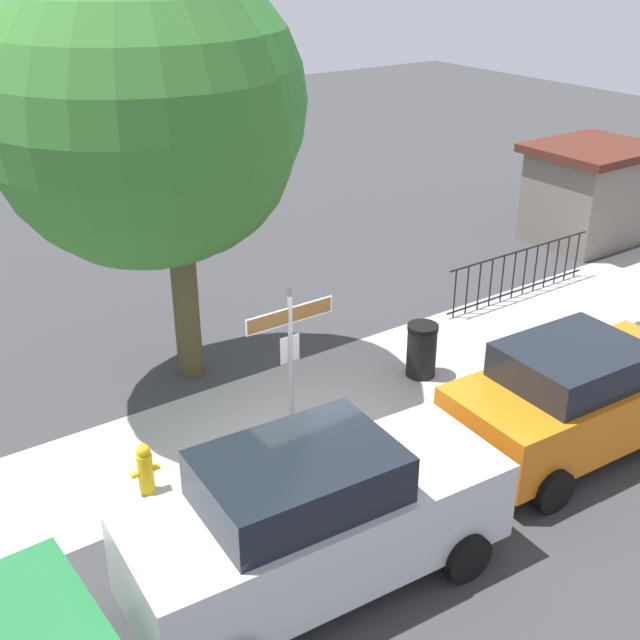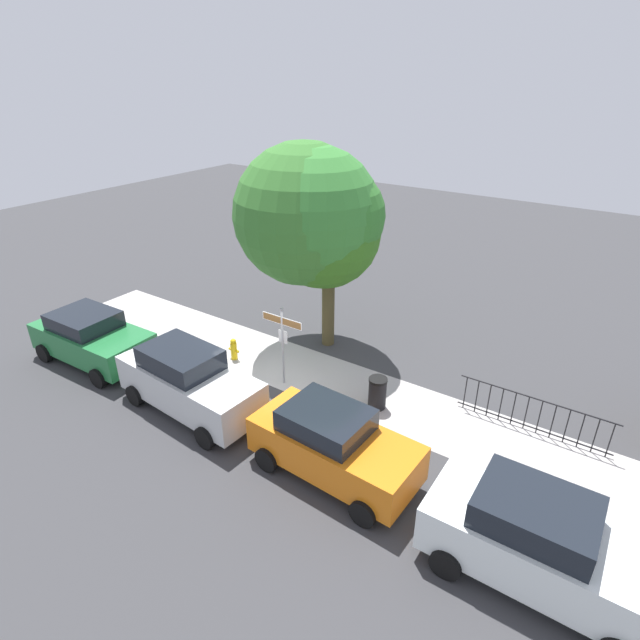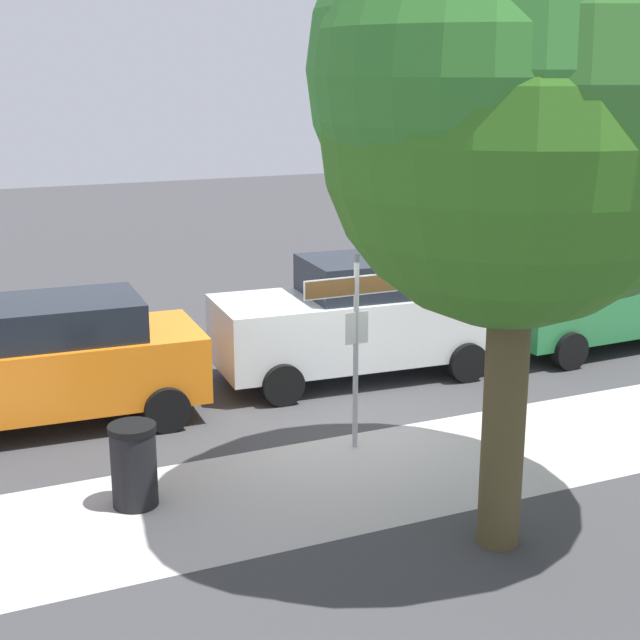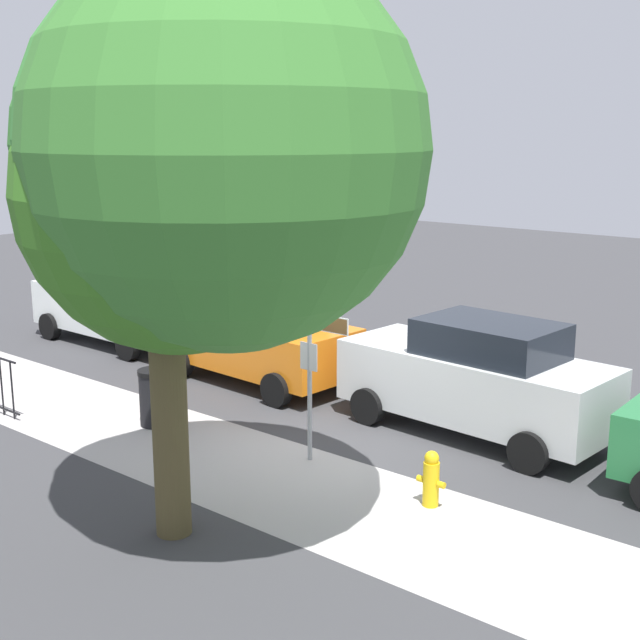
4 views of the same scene
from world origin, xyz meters
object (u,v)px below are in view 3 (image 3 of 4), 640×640
(car_silver, at_px, (360,318))
(fire_hydrant, at_px, (509,400))
(car_green, at_px, (601,296))
(trash_bin, at_px, (134,465))
(car_orange, at_px, (56,362))
(street_sign, at_px, (356,318))
(shade_tree, at_px, (525,89))

(car_silver, xyz_separation_m, fire_hydrant, (-0.93, 2.82, -0.59))
(car_green, relative_size, trash_bin, 4.38)
(car_green, xyz_separation_m, car_orange, (9.60, 0.01, 0.02))
(car_orange, height_order, trash_bin, car_orange)
(car_silver, relative_size, trash_bin, 4.75)
(street_sign, height_order, car_orange, street_sign)
(street_sign, relative_size, shade_tree, 0.37)
(trash_bin, bearing_deg, car_orange, -82.79)
(shade_tree, distance_m, car_green, 8.46)
(shade_tree, distance_m, trash_bin, 5.88)
(trash_bin, bearing_deg, fire_hydrant, -176.80)
(trash_bin, bearing_deg, car_silver, -144.80)
(car_orange, xyz_separation_m, trash_bin, (-0.38, 3.00, -0.41))
(fire_hydrant, relative_size, trash_bin, 0.80)
(car_green, distance_m, car_orange, 9.60)
(car_silver, bearing_deg, trash_bin, 38.86)
(trash_bin, bearing_deg, shade_tree, 150.14)
(shade_tree, relative_size, car_silver, 1.51)
(shade_tree, relative_size, fire_hydrant, 9.03)
(car_green, bearing_deg, car_silver, -3.16)
(street_sign, xyz_separation_m, fire_hydrant, (-2.31, 0.20, -1.38))
(fire_hydrant, bearing_deg, car_green, -144.99)
(trash_bin, bearing_deg, street_sign, -170.73)
(street_sign, distance_m, car_green, 6.72)
(street_sign, bearing_deg, car_orange, -36.06)
(street_sign, distance_m, trash_bin, 3.35)
(car_orange, bearing_deg, trash_bin, 100.03)
(car_silver, bearing_deg, shade_tree, 84.60)
(street_sign, bearing_deg, car_green, -157.88)
(shade_tree, height_order, trash_bin, shade_tree)
(street_sign, height_order, trash_bin, street_sign)
(street_sign, relative_size, car_silver, 0.56)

